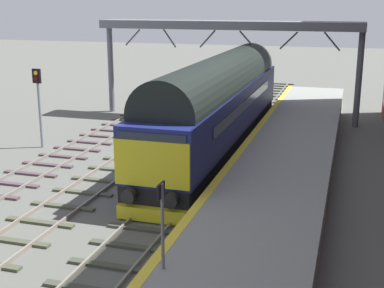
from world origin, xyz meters
name	(u,v)px	position (x,y,z in m)	size (l,w,h in m)	color
ground_plane	(176,196)	(0.00, 0.00, 0.00)	(140.00, 140.00, 0.00)	#595B54
track_main	(176,195)	(0.00, 0.00, 0.05)	(2.50, 60.00, 0.15)	slate
track_adjacent_west	(91,186)	(-3.56, 0.00, 0.06)	(2.50, 60.00, 0.15)	gray
track_adjacent_far_west	(21,179)	(-6.80, 0.00, 0.05)	(2.50, 60.00, 0.15)	slate
station_platform	(270,194)	(3.60, 0.00, 0.50)	(4.00, 44.00, 1.01)	gray
diesel_locomotive	(219,102)	(0.00, 6.68, 2.48)	(2.74, 18.73, 4.68)	black
signal_post_mid	(39,98)	(-8.73, 4.73, 2.52)	(0.44, 0.22, 4.00)	gray
platform_number_sign	(162,213)	(2.08, -7.23, 2.42)	(0.10, 0.44, 2.15)	slate
overhead_footbridge	(227,29)	(-1.35, 14.12, 5.54)	(16.10, 2.00, 6.04)	slate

